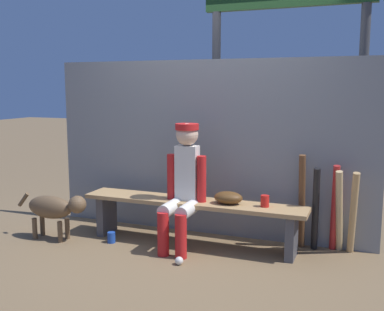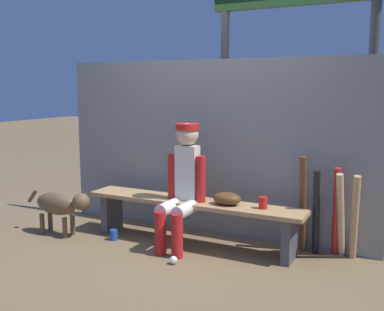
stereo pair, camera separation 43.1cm
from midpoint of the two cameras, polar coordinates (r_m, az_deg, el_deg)
name	(u,v)px [view 1 (the left image)]	position (r m, az deg, el deg)	size (l,w,h in m)	color
ground_plane	(192,244)	(4.67, -2.69, -11.10)	(30.00, 30.00, 0.00)	brown
chainlink_fence	(206,148)	(4.82, -0.77, 0.90)	(3.52, 0.03, 1.85)	gray
dugout_bench	(192,210)	(4.56, -2.72, -6.92)	(2.28, 0.36, 0.46)	tan
player_seated	(183,182)	(4.41, -3.94, -3.34)	(0.41, 0.55, 1.22)	silver
baseball_glove	(228,198)	(4.38, 1.76, -5.33)	(0.28, 0.20, 0.12)	#593819
bat_wood_dark	(302,202)	(4.51, 10.96, -5.74)	(0.06, 0.06, 0.93)	brown
bat_aluminum_black	(315,209)	(4.45, 12.56, -6.66)	(0.06, 0.06, 0.84)	black
bat_aluminum_red	(335,208)	(4.50, 14.84, -6.44)	(0.06, 0.06, 0.86)	#B22323
bat_wood_natural	(339,211)	(4.48, 15.36, -6.80)	(0.06, 0.06, 0.82)	tan
bat_wood_tan	(353,213)	(4.45, 16.96, -6.99)	(0.06, 0.06, 0.82)	tan
baseball	(179,261)	(4.17, -4.67, -13.06)	(0.07, 0.07, 0.07)	white
cup_on_ground	(111,237)	(4.81, -12.66, -10.03)	(0.08, 0.08, 0.11)	#1E47AD
cup_on_bench	(265,201)	(4.30, 6.29, -5.73)	(0.08, 0.08, 0.11)	red
scoreboard	(293,8)	(5.21, 10.16, 17.74)	(2.12, 0.27, 3.46)	#3F3F42
dog	(55,208)	(4.99, -19.26, -6.26)	(0.84, 0.20, 0.49)	brown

